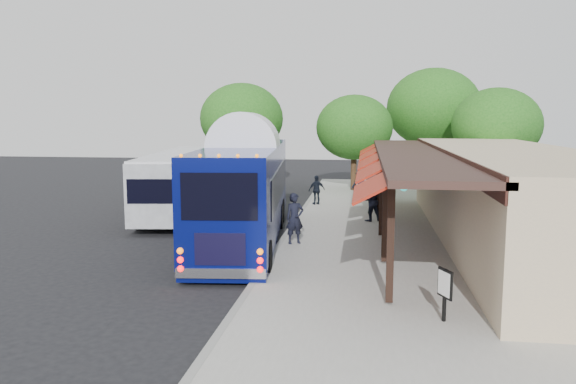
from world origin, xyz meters
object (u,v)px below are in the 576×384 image
at_px(ped_d, 361,185).
at_px(sign_board, 445,286).
at_px(ped_a, 295,218).
at_px(ped_c, 317,190).
at_px(city_bus, 182,180).
at_px(coach_bus, 245,187).
at_px(ped_b, 371,200).

distance_m(ped_d, sign_board, 19.11).
xyz_separation_m(ped_a, sign_board, (4.37, -7.42, -0.11)).
bearing_deg(ped_c, ped_d, -163.82).
xyz_separation_m(city_bus, sign_board, (10.84, -13.91, -0.70)).
bearing_deg(sign_board, coach_bus, 103.24).
bearing_deg(coach_bus, ped_d, 62.29).
relative_size(city_bus, ped_b, 6.20).
distance_m(coach_bus, ped_a, 2.45).
relative_size(coach_bus, city_bus, 1.09).
xyz_separation_m(ped_c, ped_d, (2.29, 2.24, 0.06)).
bearing_deg(ped_a, city_bus, 107.12).
height_order(city_bus, sign_board, city_bus).
relative_size(city_bus, ped_d, 6.92).
bearing_deg(sign_board, ped_b, 72.69).
bearing_deg(ped_d, coach_bus, 80.89).
height_order(ped_b, ped_d, ped_b).
bearing_deg(coach_bus, sign_board, -57.85).
xyz_separation_m(ped_a, ped_c, (0.00, 9.34, -0.16)).
height_order(coach_bus, ped_c, coach_bus).
height_order(city_bus, ped_b, city_bus).
height_order(city_bus, ped_a, city_bus).
height_order(ped_b, ped_c, ped_b).
distance_m(ped_a, sign_board, 8.61).
distance_m(ped_a, ped_b, 5.65).
distance_m(coach_bus, ped_b, 6.41).
relative_size(ped_a, ped_b, 1.01).
relative_size(city_bus, ped_a, 6.15).
distance_m(ped_a, ped_c, 9.34).
xyz_separation_m(ped_d, sign_board, (2.08, -19.00, -0.00)).
height_order(ped_a, ped_b, ped_a).
height_order(ped_a, ped_c, ped_a).
bearing_deg(ped_c, ped_a, 61.82).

